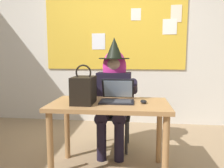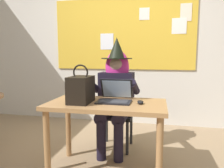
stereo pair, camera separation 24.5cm
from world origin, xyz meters
name	(u,v)px [view 1 (the left image)]	position (x,y,z in m)	size (l,w,h in m)	color
wall_back_bulletin	(115,43)	(0.00, 1.71, 1.40)	(5.54, 1.93, 2.78)	silver
desk_main	(110,113)	(0.14, -0.04, 0.61)	(1.17, 0.65, 0.72)	#A37547
chair_at_desk	(115,108)	(0.12, 0.64, 0.51)	(0.42, 0.42, 0.90)	black
person_costumed	(114,88)	(0.12, 0.52, 0.79)	(0.59, 0.65, 1.41)	black
laptop	(117,96)	(0.21, 0.04, 0.77)	(0.34, 0.34, 0.22)	black
computer_mouse	(144,101)	(0.47, -0.03, 0.74)	(0.06, 0.10, 0.03)	black
handbag	(84,90)	(-0.11, -0.10, 0.86)	(0.20, 0.30, 0.38)	black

